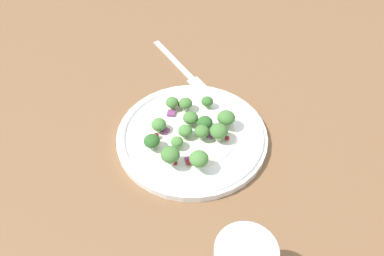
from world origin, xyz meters
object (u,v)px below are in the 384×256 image
at_px(plate, 192,136).
at_px(fork, 180,66).
at_px(broccoli_floret_2, 205,123).
at_px(broccoli_floret_1, 170,155).
at_px(broccoli_floret_0, 203,131).

distance_m(plate, fork, 0.20).
distance_m(plate, broccoli_floret_2, 0.03).
distance_m(plate, broccoli_floret_1, 0.08).
xyz_separation_m(plate, fork, (0.20, -0.03, -0.01)).
bearing_deg(broccoli_floret_0, fork, -4.93).
bearing_deg(broccoli_floret_2, fork, -2.66).
relative_size(plate, broccoli_floret_1, 8.57).
height_order(plate, broccoli_floret_1, broccoli_floret_1).
bearing_deg(plate, broccoli_floret_1, 137.34).
xyz_separation_m(broccoli_floret_0, broccoli_floret_2, (0.02, -0.01, -0.00)).
bearing_deg(broccoli_floret_2, plate, 99.22).
relative_size(plate, broccoli_floret_2, 9.73).
distance_m(broccoli_floret_1, fork, 0.27).
distance_m(broccoli_floret_0, broccoli_floret_1, 0.07).
relative_size(broccoli_floret_1, broccoli_floret_2, 1.13).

